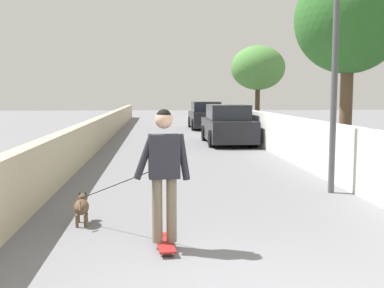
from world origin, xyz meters
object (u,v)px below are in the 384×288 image
(person_skateboarder, at_px, (164,165))
(tree_right_near, at_px, (349,21))
(lamp_post, at_px, (336,35))
(car_near, at_px, (228,126))
(tree_right_mid, at_px, (258,68))
(skateboard, at_px, (165,243))
(dog, at_px, (82,206))
(car_far, at_px, (206,116))

(person_skateboarder, bearing_deg, tree_right_near, -39.89)
(lamp_post, height_order, car_near, lamp_post)
(person_skateboarder, bearing_deg, car_near, -12.52)
(car_near, bearing_deg, tree_right_mid, -25.30)
(skateboard, distance_m, dog, 1.71)
(tree_right_near, relative_size, dog, 3.36)
(tree_right_mid, bearing_deg, car_far, 32.95)
(skateboard, distance_m, car_far, 20.67)
(tree_right_near, relative_size, person_skateboarder, 3.05)
(lamp_post, relative_size, car_far, 1.11)
(dog, bearing_deg, tree_right_mid, -21.25)
(skateboard, bearing_deg, dog, 45.44)
(tree_right_near, relative_size, lamp_post, 1.13)
(person_skateboarder, height_order, car_near, person_skateboarder)
(car_near, bearing_deg, person_skateboarder, 167.48)
(skateboard, bearing_deg, tree_right_near, -39.89)
(lamp_post, relative_size, skateboard, 5.53)
(car_far, bearing_deg, lamp_post, -178.03)
(tree_right_near, bearing_deg, person_skateboarder, 140.11)
(lamp_post, distance_m, car_far, 17.57)
(person_skateboarder, bearing_deg, tree_right_mid, -16.22)
(lamp_post, relative_size, person_skateboarder, 2.69)
(tree_right_near, xyz_separation_m, skateboard, (-5.56, 4.65, -3.67))
(tree_right_mid, relative_size, skateboard, 5.33)
(tree_right_mid, bearing_deg, tree_right_near, 178.43)
(car_far, bearing_deg, tree_right_mid, -147.05)
(car_near, distance_m, car_far, 8.10)
(tree_right_mid, distance_m, skateboard, 18.05)
(tree_right_mid, relative_size, car_far, 1.07)
(tree_right_near, bearing_deg, car_near, 15.57)
(person_skateboarder, bearing_deg, skateboard, 26.57)
(dog, bearing_deg, person_skateboarder, -134.56)
(tree_right_near, xyz_separation_m, car_near, (6.82, 1.90, -3.02))
(car_far, bearing_deg, dog, 168.41)
(skateboard, bearing_deg, lamp_post, -47.48)
(tree_right_near, relative_size, car_near, 1.26)
(dog, relative_size, car_near, 0.37)
(dog, height_order, car_far, car_far)
(skateboard, height_order, person_skateboarder, person_skateboarder)
(skateboard, bearing_deg, person_skateboarder, -153.43)
(tree_right_near, height_order, tree_right_mid, tree_right_near)
(tree_right_near, xyz_separation_m, dog, (-4.37, 5.86, -3.46))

